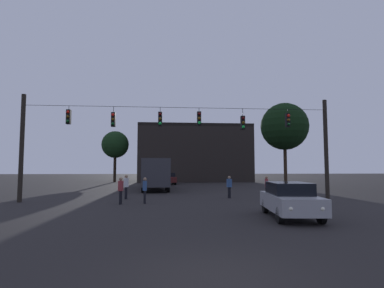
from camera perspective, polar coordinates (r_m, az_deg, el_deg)
The scene contains 13 objects.
ground_plane at distance 30.75m, azimuth -3.09°, elevation -8.46°, with size 168.00×168.00×0.00m, color black.
overhead_signal_span at distance 20.69m, azimuth -2.20°, elevation 1.19°, with size 20.60×0.44×6.93m.
city_bus at distance 31.95m, azimuth -6.87°, elevation -4.93°, with size 3.09×11.12×3.00m.
car_near_right at distance 14.32m, azimuth 17.58°, elevation -9.68°, with size 2.29×4.48×1.52m.
car_far_left at distance 40.94m, azimuth -4.44°, elevation -6.34°, with size 2.17×4.45×1.52m.
pedestrian_crossing_left at distance 22.20m, azimuth -12.06°, elevation -7.47°, with size 0.30×0.40×1.67m.
pedestrian_crossing_center at distance 22.52m, azimuth 6.89°, elevation -7.64°, with size 0.34×0.42×1.58m.
pedestrian_crossing_right at distance 23.55m, azimuth 13.59°, elevation -7.44°, with size 0.34×0.42×1.56m.
pedestrian_near_bus at distance 19.26m, azimuth -8.70°, elevation -8.18°, with size 0.26×0.37×1.57m.
pedestrian_trailing at distance 19.08m, azimuth -13.02°, elevation -8.10°, with size 0.28×0.38×1.60m.
corner_building at distance 51.97m, azimuth 0.26°, elevation -1.88°, with size 17.64×11.58×8.96m.
tree_left_silhouette at distance 35.81m, azimuth 16.68°, elevation 3.09°, with size 5.21×5.21×9.36m.
tree_behind_building at distance 49.29m, azimuth -13.97°, elevation -0.14°, with size 4.16×4.16×7.86m.
Camera 1 is at (-0.94, -6.16, 2.15)m, focal length 28.93 mm.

